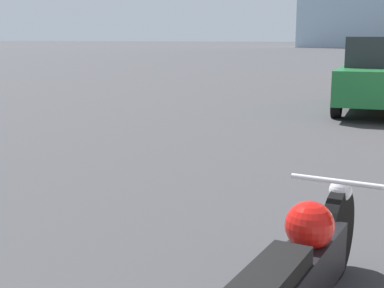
{
  "coord_description": "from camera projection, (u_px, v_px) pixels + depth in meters",
  "views": [
    {
      "loc": [
        3.71,
        1.41,
        1.68
      ],
      "look_at": [
        1.6,
        6.79,
        0.53
      ],
      "focal_mm": 50.0,
      "sensor_mm": 36.0,
      "label": 1
    }
  ],
  "objects": [
    {
      "name": "motorcycle",
      "position": [
        293.0,
        281.0,
        2.92
      ],
      "size": [
        0.65,
        2.65,
        0.75
      ],
      "rotation": [
        0.0,
        0.0,
        -0.13
      ],
      "color": "black",
      "rests_on": "ground_plane"
    },
    {
      "name": "parked_car_green",
      "position": [
        380.0,
        75.0,
        12.23
      ],
      "size": [
        1.84,
        4.61,
        1.69
      ],
      "rotation": [
        0.0,
        0.0,
        0.02
      ],
      "color": "#1E6B33",
      "rests_on": "ground_plane"
    }
  ]
}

